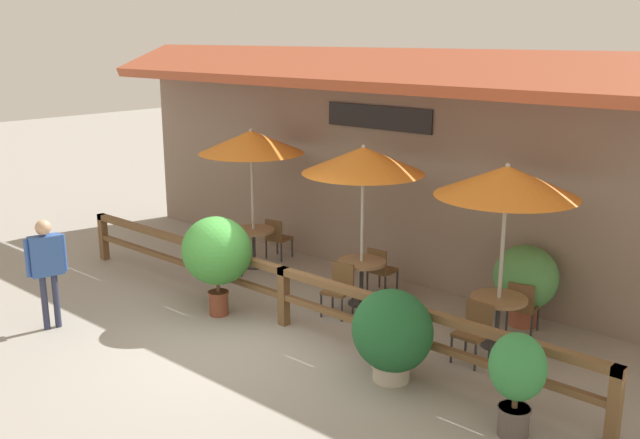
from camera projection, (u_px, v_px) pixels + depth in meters
ground_plane at (234, 345)px, 10.54m from camera, size 60.00×60.00×0.00m
building_facade at (400, 165)px, 12.96m from camera, size 14.28×1.49×4.23m
patio_railing at (283, 283)px, 11.12m from camera, size 10.40×0.14×0.95m
patio_umbrella_near at (251, 142)px, 13.51m from camera, size 2.02×2.02×2.74m
dining_table_near at (254, 237)px, 13.98m from camera, size 0.82×0.82×0.77m
chair_near_streetside at (231, 252)px, 13.50m from camera, size 0.51×0.51×0.84m
chair_near_wallside at (277, 237)px, 14.50m from camera, size 0.48×0.48×0.84m
patio_umbrella_middle at (363, 160)px, 11.55m from camera, size 2.02×2.02×2.74m
dining_table_middle at (362, 270)px, 12.02m from camera, size 0.82×0.82×0.77m
chair_middle_streetside at (339, 287)px, 11.60m from camera, size 0.50×0.50×0.84m
chair_middle_wallside at (381, 268)px, 12.53m from camera, size 0.44×0.44×0.84m
patio_umbrella_far at (507, 181)px, 9.89m from camera, size 2.02×2.02×2.74m
dining_table_far at (498, 307)px, 10.36m from camera, size 0.82×0.82×0.77m
chair_far_streetside at (474, 330)px, 9.93m from camera, size 0.43×0.43×0.84m
chair_far_wallside at (522, 305)px, 10.83m from camera, size 0.49×0.49×0.84m
potted_plant_tall_tropical at (217, 252)px, 11.44m from camera, size 1.20×1.08×1.65m
potted_plant_broad_leaf at (392, 333)px, 9.34m from camera, size 1.11×1.00×1.25m
potted_plant_small_flowering at (517, 374)px, 7.99m from camera, size 0.66×0.59×1.25m
potted_plant_corner_fern at (526, 280)px, 11.09m from camera, size 1.01×0.91×1.31m
pedestrian at (46, 259)px, 10.89m from camera, size 0.32×0.60×1.75m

